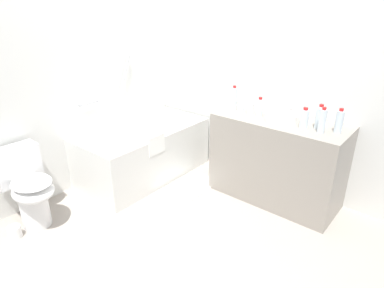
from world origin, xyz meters
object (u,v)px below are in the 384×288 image
water_bottle_3 (320,117)px  toilet_paper_roll (15,232)px  sink_faucet (289,112)px  water_bottle_0 (339,122)px  water_bottle_1 (322,121)px  bath_mat (190,186)px  bathtub (143,150)px  water_bottle_2 (260,108)px  water_bottle_4 (234,99)px  toilet (28,187)px  drinking_glass_0 (241,110)px  sink_basin (281,117)px  water_bottle_5 (304,119)px  drinking_glass_1 (250,108)px

water_bottle_3 → toilet_paper_roll: (-1.98, 1.75, -0.89)m
sink_faucet → water_bottle_0: water_bottle_0 is taller
water_bottle_1 → bath_mat: water_bottle_1 is taller
bathtub → water_bottle_2: bearing=-68.8°
bathtub → water_bottle_3: 1.90m
water_bottle_2 → water_bottle_4: (0.01, 0.30, 0.03)m
toilet → drinking_glass_0: drinking_glass_0 is taller
sink_basin → drinking_glass_0: 0.40m
water_bottle_5 → sink_faucet: bearing=45.0°
bathtub → water_bottle_0: (0.50, -1.89, 0.63)m
sink_faucet → water_bottle_0: bearing=-108.2°
sink_faucet → water_bottle_4: water_bottle_4 is taller
toilet → toilet_paper_roll: 0.39m
water_bottle_1 → water_bottle_2: bearing=86.1°
toilet → drinking_glass_1: 2.16m
bathtub → toilet: bathtub is taller
water_bottle_3 → sink_basin: bearing=91.2°
water_bottle_0 → drinking_glass_1: bearing=90.5°
toilet → sink_basin: bearing=52.1°
water_bottle_4 → drinking_glass_0: size_ratio=3.29×
water_bottle_2 → toilet_paper_roll: size_ratio=1.74×
water_bottle_4 → drinking_glass_1: 0.19m
water_bottle_1 → drinking_glass_0: bearing=89.6°
toilet_paper_roll → water_bottle_2: bearing=-31.8°
water_bottle_0 → drinking_glass_1: 0.84m
water_bottle_1 → toilet: bearing=131.9°
water_bottle_1 → water_bottle_3: 0.10m
drinking_glass_1 → sink_faucet: bearing=-61.9°
drinking_glass_0 → water_bottle_1: bearing=-90.4°
water_bottle_1 → sink_faucet: bearing=57.3°
water_bottle_3 → drinking_glass_1: bearing=90.5°
toilet → water_bottle_2: size_ratio=3.74×
bath_mat → water_bottle_5: bearing=-72.6°
sink_faucet → water_bottle_2: bearing=136.4°
toilet_paper_roll → water_bottle_5: bearing=-40.8°
bathtub → water_bottle_3: (0.50, -1.72, 0.63)m
bathtub → water_bottle_2: (0.45, -1.17, 0.62)m
water_bottle_1 → bath_mat: (-0.31, 1.18, -0.94)m
water_bottle_3 → water_bottle_0: bearing=-89.3°
water_bottle_1 → water_bottle_3: water_bottle_1 is taller
water_bottle_0 → drinking_glass_0: bearing=95.3°
toilet → water_bottle_1: water_bottle_1 is taller
bathtub → drinking_glass_1: bearing=-64.8°
water_bottle_5 → water_bottle_0: bearing=-74.5°
toilet → water_bottle_5: water_bottle_5 is taller
bathtub → water_bottle_4: 1.18m
water_bottle_3 → drinking_glass_1: water_bottle_3 is taller
water_bottle_2 → bath_mat: size_ratio=0.32×
sink_faucet → bathtub: bearing=115.9°
bathtub → drinking_glass_0: size_ratio=18.87×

